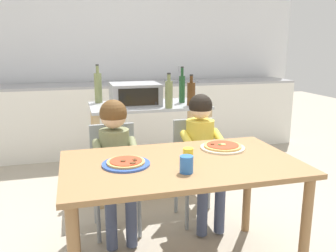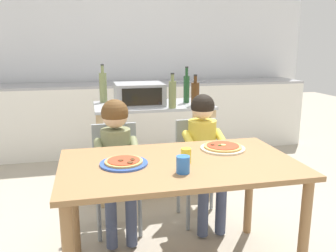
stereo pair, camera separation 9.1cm
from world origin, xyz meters
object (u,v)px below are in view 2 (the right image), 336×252
at_px(dining_chair_left, 116,169).
at_px(drinking_cup_yellow, 186,156).
at_px(bottle_brown_beer, 172,94).
at_px(bottle_tall_green_wine, 103,87).
at_px(pizza_plate_blue_rimmed, 124,162).
at_px(toaster_oven, 139,94).
at_px(child_in_olive_shirt, 117,150).
at_px(bottle_slim_sauce, 186,88).
at_px(pizza_plate_cream, 223,147).
at_px(bottle_dark_olive_oil, 195,93).
at_px(child_in_yellow_shirt, 204,145).
at_px(drinking_cup_blue, 183,165).
at_px(dining_table, 179,177).
at_px(kitchen_island_cart, 153,134).
at_px(dining_chair_right, 199,162).

xyz_separation_m(dining_chair_left, drinking_cup_yellow, (0.36, -0.70, 0.30)).
bearing_deg(drinking_cup_yellow, dining_chair_left, 117.40).
bearing_deg(bottle_brown_beer, bottle_tall_green_wine, 141.41).
xyz_separation_m(bottle_tall_green_wine, pizza_plate_blue_rimmed, (0.04, -1.48, -0.27)).
height_order(toaster_oven, child_in_olive_shirt, toaster_oven).
height_order(bottle_slim_sauce, child_in_olive_shirt, bottle_slim_sauce).
xyz_separation_m(bottle_slim_sauce, pizza_plate_cream, (-0.06, -1.13, -0.26)).
distance_m(bottle_dark_olive_oil, drinking_cup_yellow, 1.24).
distance_m(bottle_brown_beer, child_in_yellow_shirt, 0.61).
distance_m(child_in_yellow_shirt, drinking_cup_blue, 0.84).
xyz_separation_m(bottle_dark_olive_oil, dining_table, (-0.44, -1.13, -0.34)).
bearing_deg(pizza_plate_cream, bottle_brown_beer, 99.02).
bearing_deg(pizza_plate_cream, drinking_cup_yellow, -146.10).
bearing_deg(bottle_slim_sauce, bottle_dark_olive_oil, -80.15).
xyz_separation_m(bottle_dark_olive_oil, dining_chair_left, (-0.77, -0.46, -0.50)).
height_order(bottle_tall_green_wine, bottle_brown_beer, bottle_tall_green_wine).
height_order(kitchen_island_cart, pizza_plate_blue_rimmed, kitchen_island_cart).
xyz_separation_m(pizza_plate_blue_rimmed, pizza_plate_cream, (0.67, 0.16, 0.00)).
bearing_deg(drinking_cup_blue, pizza_plate_cream, 44.43).
bearing_deg(dining_chair_right, dining_table, -117.09).
xyz_separation_m(child_in_olive_shirt, drinking_cup_yellow, (0.36, -0.58, 0.12)).
xyz_separation_m(dining_chair_right, drinking_cup_blue, (-0.37, -0.86, 0.31)).
xyz_separation_m(child_in_yellow_shirt, pizza_plate_blue_rimmed, (-0.67, -0.54, 0.09)).
xyz_separation_m(dining_table, pizza_plate_blue_rimmed, (-0.33, 0.02, 0.11)).
xyz_separation_m(toaster_oven, dining_chair_left, (-0.28, -0.62, -0.49)).
xyz_separation_m(toaster_oven, child_in_olive_shirt, (-0.28, -0.74, -0.30)).
relative_size(bottle_slim_sauce, child_in_olive_shirt, 0.34).
height_order(bottle_slim_sauce, dining_chair_left, bottle_slim_sauce).
bearing_deg(kitchen_island_cart, drinking_cup_blue, -94.14).
bearing_deg(kitchen_island_cart, bottle_slim_sauce, 2.83).
bearing_deg(drinking_cup_blue, bottle_dark_olive_oil, 70.27).
xyz_separation_m(dining_chair_right, pizza_plate_blue_rimmed, (-0.67, -0.66, 0.27)).
bearing_deg(pizza_plate_cream, child_in_yellow_shirt, 89.98).
bearing_deg(dining_chair_right, toaster_oven, 123.22).
bearing_deg(child_in_olive_shirt, bottle_dark_olive_oil, 36.87).
bearing_deg(drinking_cup_blue, pizza_plate_blue_rimmed, 145.37).
bearing_deg(dining_table, kitchen_island_cart, 86.48).
height_order(bottle_slim_sauce, bottle_dark_olive_oil, bottle_slim_sauce).
bearing_deg(bottle_slim_sauce, pizza_plate_blue_rimmed, -119.91).
relative_size(bottle_slim_sauce, drinking_cup_yellow, 3.92).
height_order(toaster_oven, dining_chair_left, toaster_oven).
relative_size(bottle_brown_beer, bottle_dark_olive_oil, 1.09).
distance_m(kitchen_island_cart, child_in_yellow_shirt, 0.78).
xyz_separation_m(bottle_brown_beer, dining_chair_right, (0.14, -0.37, -0.52)).
bearing_deg(drinking_cup_yellow, toaster_oven, 93.58).
distance_m(toaster_oven, child_in_yellow_shirt, 0.88).
relative_size(drinking_cup_yellow, drinking_cup_blue, 0.93).
distance_m(kitchen_island_cart, dining_table, 1.29).
height_order(dining_table, drinking_cup_yellow, drinking_cup_yellow).
bearing_deg(drinking_cup_blue, child_in_yellow_shirt, 63.24).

